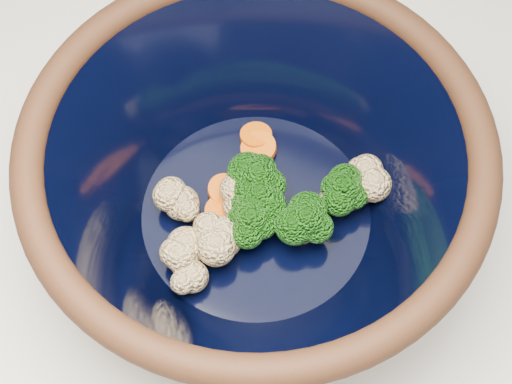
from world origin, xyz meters
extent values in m
cylinder|color=black|center=(-0.10, 0.07, 0.91)|extent=(0.20, 0.20, 0.01)
torus|color=black|center=(-0.10, 0.07, 1.04)|extent=(0.34, 0.34, 0.02)
cylinder|color=black|center=(-0.10, 0.07, 0.93)|extent=(0.19, 0.19, 0.00)
cylinder|color=#608442|center=(-0.10, 0.07, 0.94)|extent=(0.01, 0.01, 0.02)
ellipsoid|color=#206713|center=(-0.10, 0.07, 0.97)|extent=(0.04, 0.04, 0.03)
cylinder|color=#608442|center=(-0.06, 0.07, 0.94)|extent=(0.01, 0.01, 0.02)
ellipsoid|color=#206713|center=(-0.06, 0.07, 0.97)|extent=(0.04, 0.04, 0.04)
cylinder|color=#608442|center=(-0.11, 0.08, 0.94)|extent=(0.01, 0.01, 0.02)
ellipsoid|color=#206713|center=(-0.11, 0.08, 0.97)|extent=(0.04, 0.04, 0.04)
cylinder|color=#608442|center=(-0.04, 0.11, 0.94)|extent=(0.01, 0.01, 0.02)
ellipsoid|color=#206713|center=(-0.04, 0.11, 0.96)|extent=(0.04, 0.04, 0.03)
cylinder|color=#608442|center=(-0.11, 0.07, 0.94)|extent=(0.01, 0.01, 0.02)
ellipsoid|color=#206713|center=(-0.11, 0.07, 0.96)|extent=(0.03, 0.03, 0.03)
cylinder|color=#608442|center=(-0.10, 0.05, 0.94)|extent=(0.01, 0.01, 0.02)
ellipsoid|color=#206713|center=(-0.10, 0.05, 0.96)|extent=(0.04, 0.04, 0.03)
sphere|color=beige|center=(-0.13, 0.01, 0.95)|extent=(0.03, 0.03, 0.03)
sphere|color=beige|center=(-0.04, 0.12, 0.95)|extent=(0.03, 0.03, 0.03)
sphere|color=beige|center=(-0.11, 0.08, 0.95)|extent=(0.03, 0.03, 0.03)
sphere|color=beige|center=(-0.11, 0.06, 0.95)|extent=(0.03, 0.03, 0.03)
sphere|color=beige|center=(-0.12, -0.01, 0.95)|extent=(0.03, 0.03, 0.03)
sphere|color=beige|center=(-0.11, 0.03, 0.95)|extent=(0.03, 0.03, 0.03)
sphere|color=beige|center=(-0.05, 0.11, 0.95)|extent=(0.03, 0.03, 0.03)
sphere|color=beige|center=(-0.11, 0.07, 0.95)|extent=(0.03, 0.03, 0.03)
sphere|color=beige|center=(-0.11, 0.07, 0.95)|extent=(0.03, 0.03, 0.03)
sphere|color=beige|center=(-0.16, 0.04, 0.95)|extent=(0.03, 0.03, 0.03)
cylinder|color=#DC6409|center=(-0.10, 0.07, 0.94)|extent=(0.03, 0.03, 0.01)
cylinder|color=#DC6409|center=(-0.11, 0.06, 0.94)|extent=(0.03, 0.03, 0.01)
cylinder|color=#DC6409|center=(-0.13, 0.13, 0.94)|extent=(0.03, 0.03, 0.01)
cylinder|color=#DC6409|center=(-0.13, 0.06, 0.94)|extent=(0.03, 0.03, 0.01)
cylinder|color=#DC6409|center=(-0.13, 0.08, 0.94)|extent=(0.03, 0.03, 0.01)
cylinder|color=#DC6409|center=(-0.13, 0.12, 0.94)|extent=(0.03, 0.03, 0.01)
camera|label=1|loc=(0.02, -0.16, 1.46)|focal=50.00mm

